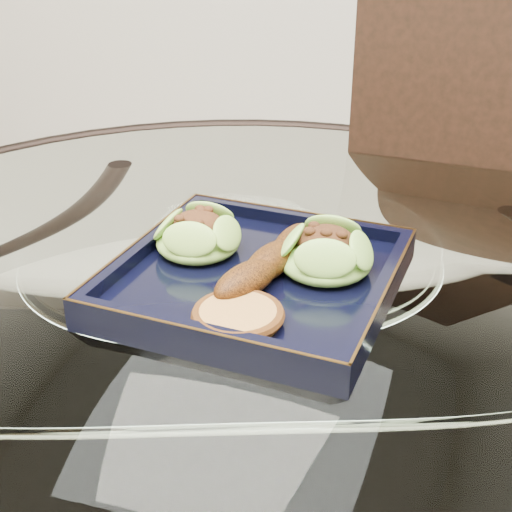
% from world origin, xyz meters
% --- Properties ---
extents(dining_table, '(1.13, 1.13, 0.77)m').
position_xyz_m(dining_table, '(-0.00, -0.00, 0.60)').
color(dining_table, white).
rests_on(dining_table, ground).
extents(dining_chair, '(0.46, 0.46, 1.01)m').
position_xyz_m(dining_chair, '(0.24, 0.32, 0.57)').
color(dining_chair, black).
rests_on(dining_chair, ground).
extents(navy_plate, '(0.29, 0.29, 0.02)m').
position_xyz_m(navy_plate, '(0.03, -0.02, 0.77)').
color(navy_plate, black).
rests_on(navy_plate, dining_table).
extents(lettuce_wrap_left, '(0.12, 0.12, 0.03)m').
position_xyz_m(lettuce_wrap_left, '(-0.04, 0.01, 0.80)').
color(lettuce_wrap_left, '#68AF32').
rests_on(lettuce_wrap_left, navy_plate).
extents(lettuce_wrap_right, '(0.12, 0.12, 0.03)m').
position_xyz_m(lettuce_wrap_right, '(0.10, 0.01, 0.80)').
color(lettuce_wrap_right, '#55912A').
rests_on(lettuce_wrap_right, navy_plate).
extents(roasted_plantain, '(0.07, 0.17, 0.03)m').
position_xyz_m(roasted_plantain, '(0.05, -0.02, 0.80)').
color(roasted_plantain, '#5B2C09').
rests_on(roasted_plantain, navy_plate).
extents(crumb_patty, '(0.08, 0.08, 0.01)m').
position_xyz_m(crumb_patty, '(0.05, -0.11, 0.79)').
color(crumb_patty, '#C88442').
rests_on(crumb_patty, navy_plate).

